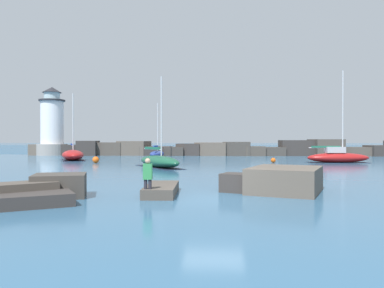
{
  "coord_description": "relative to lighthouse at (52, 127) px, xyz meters",
  "views": [
    {
      "loc": [
        0.19,
        -15.34,
        2.43
      ],
      "look_at": [
        -2.92,
        29.16,
        1.97
      ],
      "focal_mm": 35.0,
      "sensor_mm": 36.0,
      "label": 1
    }
  ],
  "objects": [
    {
      "name": "ground_plane",
      "position": [
        26.51,
        -43.15,
        -4.63
      ],
      "size": [
        600.0,
        600.0,
        0.0
      ],
      "primitive_type": "plane",
      "color": "#336084"
    },
    {
      "name": "open_sea_beyond",
      "position": [
        26.51,
        60.85,
        -4.62
      ],
      "size": [
        400.0,
        116.0,
        0.01
      ],
      "color": "#235175",
      "rests_on": "ground"
    },
    {
      "name": "breakwater_jetty",
      "position": [
        28.08,
        0.97,
        -3.62
      ],
      "size": [
        64.64,
        7.1,
        2.57
      ],
      "color": "brown",
      "rests_on": "ground"
    },
    {
      "name": "lighthouse",
      "position": [
        0.0,
        0.0,
        0.0
      ],
      "size": [
        4.79,
        4.79,
        10.99
      ],
      "color": "gray",
      "rests_on": "ground"
    },
    {
      "name": "foreground_rocks",
      "position": [
        24.74,
        -42.39,
        -4.19
      ],
      "size": [
        15.85,
        9.09,
        1.16
      ],
      "color": "#4C443D",
      "rests_on": "ground"
    },
    {
      "name": "sailboat_moored_0",
      "position": [
        39.56,
        -17.27,
        -3.98
      ],
      "size": [
        6.69,
        2.33,
        9.92
      ],
      "color": "maroon",
      "rests_on": "ground"
    },
    {
      "name": "sailboat_moored_1",
      "position": [
        18.01,
        -5.68,
        -4.13
      ],
      "size": [
        1.82,
        7.04,
        7.77
      ],
      "color": "navy",
      "rests_on": "ground"
    },
    {
      "name": "sailboat_moored_3",
      "position": [
        9.27,
        -14.72,
        -3.98
      ],
      "size": [
        4.79,
        6.37,
        8.0
      ],
      "color": "maroon",
      "rests_on": "ground"
    },
    {
      "name": "sailboat_moored_4",
      "position": [
        21.4,
        -25.31,
        -4.08
      ],
      "size": [
        5.63,
        7.44,
        8.04
      ],
      "color": "#195138",
      "rests_on": "ground"
    },
    {
      "name": "mooring_buoy_orange_near",
      "position": [
        32.64,
        -17.74,
        -4.36
      ],
      "size": [
        0.53,
        0.53,
        0.73
      ],
      "color": "#EA5914",
      "rests_on": "ground"
    },
    {
      "name": "mooring_buoy_far_side",
      "position": [
        13.72,
        -19.61,
        -4.28
      ],
      "size": [
        0.7,
        0.7,
        0.9
      ],
      "color": "#EA5914",
      "rests_on": "ground"
    },
    {
      "name": "person_on_rocks",
      "position": [
        23.82,
        -43.37,
        -3.69
      ],
      "size": [
        0.36,
        0.22,
        1.69
      ],
      "color": "#282833",
      "rests_on": "ground"
    }
  ]
}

